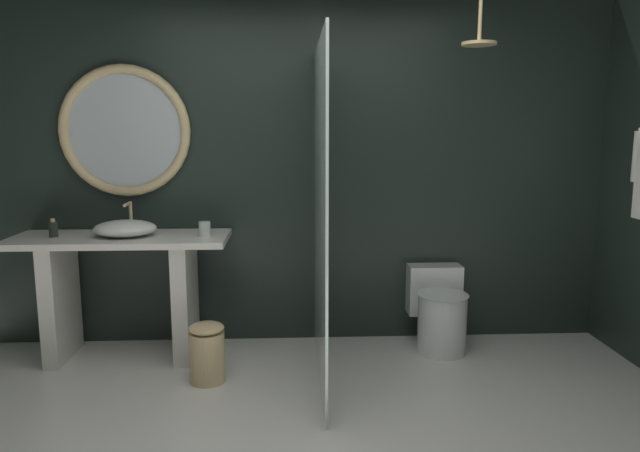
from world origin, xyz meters
The scene contains 10 objects.
back_wall_panel centered at (0.00, 1.90, 1.30)m, with size 4.80×0.10×2.60m, color #1E2823.
vanity_counter centered at (-1.25, 1.54, 0.55)m, with size 1.49×0.58×0.87m.
vessel_sink centered at (-1.21, 1.52, 0.93)m, with size 0.42×0.35×0.22m.
tumbler_cup centered at (-0.66, 1.51, 0.93)m, with size 0.08×0.08×0.10m, color silver.
soap_dispenser centered at (-1.69, 1.53, 0.93)m, with size 0.06×0.06×0.13m.
round_wall_mirror centered at (-1.25, 1.81, 1.59)m, with size 0.94×0.07×0.94m.
shower_glass_panel centered at (0.12, 1.13, 1.07)m, with size 0.02×1.44×2.14m, color silver.
rain_shower_head centered at (1.15, 1.31, 2.18)m, with size 0.22×0.22×0.36m.
toilet centered at (1.02, 1.58, 0.28)m, with size 0.40×0.55×0.59m.
waste_bin centered at (-0.61, 1.08, 0.20)m, with size 0.23×0.23×0.39m.
Camera 1 is at (-0.06, -2.54, 1.61)m, focal length 33.06 mm.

